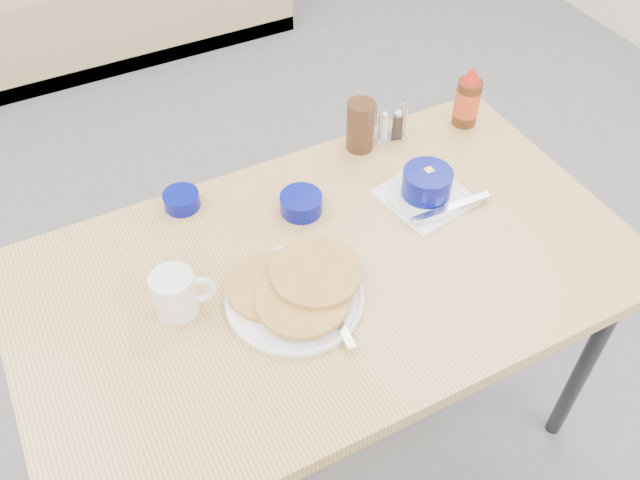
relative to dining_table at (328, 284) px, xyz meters
name	(u,v)px	position (x,y,z in m)	size (l,w,h in m)	color
dining_table	(328,284)	(0.00, 0.00, 0.00)	(1.40, 0.80, 0.76)	tan
pancake_plate	(296,292)	(-0.11, -0.05, 0.08)	(0.31, 0.33, 0.05)	white
coffee_mug	(177,293)	(-0.34, 0.04, 0.12)	(0.13, 0.09, 0.10)	white
grits_setting	(427,187)	(0.32, 0.09, 0.10)	(0.25, 0.23, 0.08)	white
creamer_bowl	(182,200)	(-0.23, 0.34, 0.08)	(0.09, 0.09, 0.04)	#050B76
butter_bowl	(301,203)	(0.03, 0.19, 0.08)	(0.10, 0.10, 0.05)	#050B76
amber_tumbler	(360,126)	(0.27, 0.34, 0.13)	(0.07, 0.07, 0.14)	#3F2514
condiment_caddy	(391,126)	(0.37, 0.34, 0.10)	(0.09, 0.07, 0.10)	silver
syrup_bottle	(468,99)	(0.59, 0.30, 0.14)	(0.07, 0.07, 0.18)	#47230F
sugar_wrapper	(303,302)	(-0.10, -0.06, 0.06)	(0.04, 0.02, 0.00)	#E8514D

